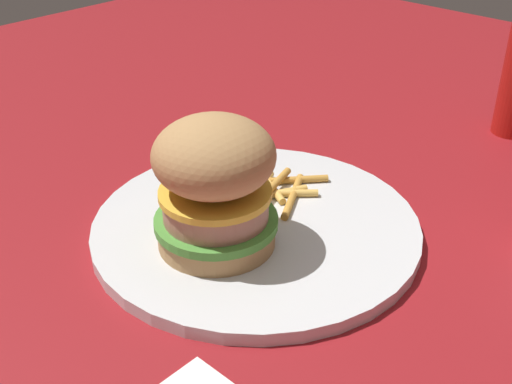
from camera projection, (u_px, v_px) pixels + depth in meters
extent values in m
plane|color=maroon|center=(282.00, 237.00, 0.57)|extent=(1.60, 1.60, 0.00)
cylinder|color=silver|center=(256.00, 227.00, 0.58)|extent=(0.29, 0.29, 0.01)
cylinder|color=tan|center=(217.00, 233.00, 0.54)|extent=(0.10, 0.10, 0.02)
cylinder|color=#4C9338|center=(216.00, 221.00, 0.53)|extent=(0.10, 0.10, 0.01)
cylinder|color=tan|center=(216.00, 207.00, 0.53)|extent=(0.09, 0.09, 0.02)
cylinder|color=yellow|center=(215.00, 193.00, 0.52)|extent=(0.09, 0.09, 0.01)
ellipsoid|color=tan|center=(214.00, 156.00, 0.50)|extent=(0.10, 0.10, 0.06)
cylinder|color=#E5B251|center=(278.00, 193.00, 0.61)|extent=(0.03, 0.06, 0.01)
cylinder|color=gold|center=(293.00, 180.00, 0.63)|extent=(0.05, 0.06, 0.01)
cylinder|color=gold|center=(293.00, 196.00, 0.60)|extent=(0.04, 0.07, 0.01)
cylinder|color=#E5B251|center=(264.00, 185.00, 0.62)|extent=(0.03, 0.04, 0.01)
cylinder|color=#E5B251|center=(270.00, 186.00, 0.62)|extent=(0.06, 0.04, 0.01)
cylinder|color=gold|center=(261.00, 176.00, 0.63)|extent=(0.04, 0.04, 0.01)
cylinder|color=#E5B251|center=(291.00, 193.00, 0.61)|extent=(0.04, 0.04, 0.01)
cylinder|color=gold|center=(276.00, 183.00, 0.61)|extent=(0.02, 0.06, 0.01)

